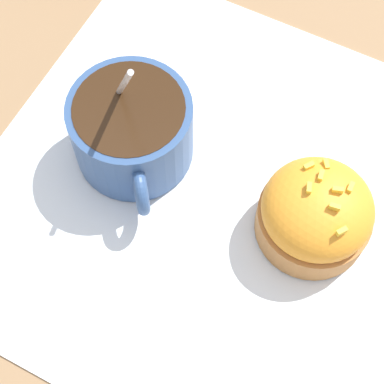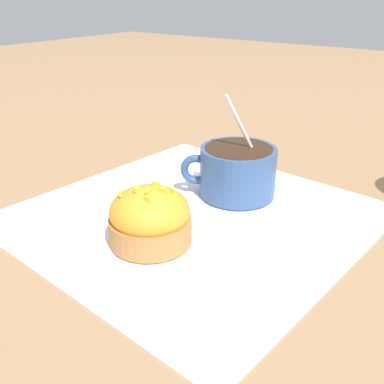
{
  "view_description": "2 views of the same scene",
  "coord_description": "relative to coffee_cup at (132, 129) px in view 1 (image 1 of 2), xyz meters",
  "views": [
    {
      "loc": [
        0.06,
        -0.19,
        0.42
      ],
      "look_at": [
        -0.01,
        -0.02,
        0.03
      ],
      "focal_mm": 60.0,
      "sensor_mm": 36.0,
      "label": 1
    },
    {
      "loc": [
        0.35,
        0.25,
        0.23
      ],
      "look_at": [
        0.01,
        0.0,
        0.03
      ],
      "focal_mm": 42.0,
      "sensor_mm": 36.0,
      "label": 2
    }
  ],
  "objects": [
    {
      "name": "paper_napkin",
      "position": [
        0.07,
        -0.01,
        -0.03
      ],
      "size": [
        0.37,
        0.36,
        0.0
      ],
      "color": "white",
      "rests_on": "ground_plane"
    },
    {
      "name": "frosted_pastry",
      "position": [
        0.14,
        -0.01,
        -0.01
      ],
      "size": [
        0.08,
        0.08,
        0.06
      ],
      "color": "#B2753D",
      "rests_on": "paper_napkin"
    },
    {
      "name": "coffee_cup",
      "position": [
        0.0,
        0.0,
        0.0
      ],
      "size": [
        0.09,
        0.1,
        0.12
      ],
      "color": "#335184",
      "rests_on": "paper_napkin"
    },
    {
      "name": "ground_plane",
      "position": [
        0.07,
        -0.01,
        -0.03
      ],
      "size": [
        3.0,
        3.0,
        0.0
      ],
      "primitive_type": "plane",
      "color": "#93704C"
    }
  ]
}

